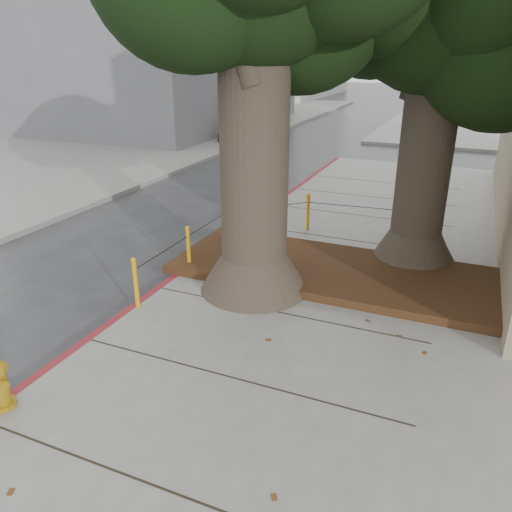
{
  "coord_description": "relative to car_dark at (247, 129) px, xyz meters",
  "views": [
    {
      "loc": [
        3.11,
        -5.16,
        4.37
      ],
      "look_at": [
        -0.0,
        2.08,
        1.1
      ],
      "focal_mm": 35.0,
      "sensor_mm": 36.0,
      "label": 1
    }
  ],
  "objects": [
    {
      "name": "sidewalk_opposite",
      "position": [
        -6.38,
        -8.68,
        -0.49
      ],
      "size": [
        14.0,
        60.0,
        0.15
      ],
      "primitive_type": "cube",
      "color": "slate",
      "rests_on": "ground"
    },
    {
      "name": "building_far_grey",
      "position": [
        -7.38,
        3.32,
        5.44
      ],
      "size": [
        12.0,
        16.0,
        12.0
      ],
      "primitive_type": "cube",
      "color": "slate",
      "rests_on": "ground"
    },
    {
      "name": "curb_red",
      "position": [
        5.62,
        -16.18,
        -0.49
      ],
      "size": [
        0.14,
        26.0,
        0.16
      ],
      "primitive_type": "cube",
      "color": "maroon",
      "rests_on": "ground"
    },
    {
      "name": "building_far_white",
      "position": [
        -9.38,
        26.32,
        6.94
      ],
      "size": [
        12.0,
        18.0,
        15.0
      ],
      "primitive_type": "cube",
      "color": "silver",
      "rests_on": "ground"
    },
    {
      "name": "tree_far",
      "position": [
        10.25,
        -13.35,
        4.45
      ],
      "size": [
        4.5,
        3.8,
        7.17
      ],
      "color": "#4C3F33",
      "rests_on": "sidewalk_main"
    },
    {
      "name": "planter_bed",
      "position": [
        8.52,
        -14.78,
        -0.33
      ],
      "size": [
        6.4,
        2.6,
        0.16
      ],
      "primitive_type": "cube",
      "color": "black",
      "rests_on": "sidewalk_main"
    },
    {
      "name": "bollard_ring",
      "position": [
        6.75,
        -14.3,
        0.1
      ],
      "size": [
        3.79,
        5.39,
        0.95
      ],
      "color": "orange",
      "rests_on": "sidewalk_main"
    },
    {
      "name": "car_dark",
      "position": [
        0.0,
        0.0,
        0.0
      ],
      "size": [
        2.05,
        4.06,
        1.13
      ],
      "primitive_type": "imported",
      "rotation": [
        0.0,
        0.0,
        -0.13
      ],
      "color": "black",
      "rests_on": "ground"
    },
    {
      "name": "ground",
      "position": [
        7.62,
        -18.68,
        -0.56
      ],
      "size": [
        140.0,
        140.0,
        0.0
      ],
      "primitive_type": "plane",
      "color": "#28282B",
      "rests_on": "ground"
    }
  ]
}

